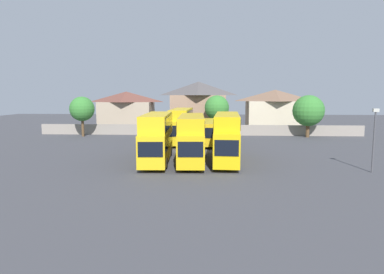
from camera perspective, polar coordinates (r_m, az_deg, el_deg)
The scene contains 14 objects.
ground at distance 52.82m, azimuth 0.93°, elevation -0.39°, with size 140.00×140.00×0.00m, color #424247.
depot_boundary_wall at distance 58.34m, azimuth 1.16°, elevation 1.21°, with size 56.00×0.50×1.80m, color gray.
bus_1 at distance 34.94m, azimuth -5.95°, elevation 0.36°, with size 3.12×11.38×4.98m.
bus_2 at distance 34.77m, azimuth -0.06°, elevation 0.21°, with size 2.98×11.57×4.80m.
bus_3 at distance 35.01m, azimuth 5.96°, elevation 0.36°, with size 2.98×11.47×4.96m.
bus_4 at distance 48.69m, azimuth -1.82°, elevation 2.26°, with size 2.80×11.45×4.93m.
bus_5 at distance 47.98m, azimuth 3.31°, elevation 1.10°, with size 2.62×11.43×3.27m.
house_terrace_left at distance 69.89m, azimuth -11.06°, elevation 4.52°, with size 10.97×6.80×7.66m.
house_terrace_centre at distance 67.25m, azimuth 1.11°, elevation 5.39°, with size 11.11×8.19×9.58m.
house_terrace_right at distance 68.39m, azimuth 13.88°, elevation 4.53°, with size 11.40×7.33×7.99m.
tree_left_of_lot at distance 58.27m, azimuth 19.18°, elevation 4.22°, with size 5.10×5.10×6.93m.
tree_behind_wall at distance 59.11m, azimuth -18.19°, elevation 4.54°, with size 4.09×4.09×6.69m.
tree_right_of_lot at distance 60.55m, azimuth 4.24°, elevation 4.97°, with size 4.39×4.39×6.90m.
lamp_post_lot_edge at distance 33.78m, azimuth 28.56°, elevation 0.15°, with size 0.50×0.24×5.73m.
Camera 1 is at (2.13, -34.33, 6.87)m, focal length 31.38 mm.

